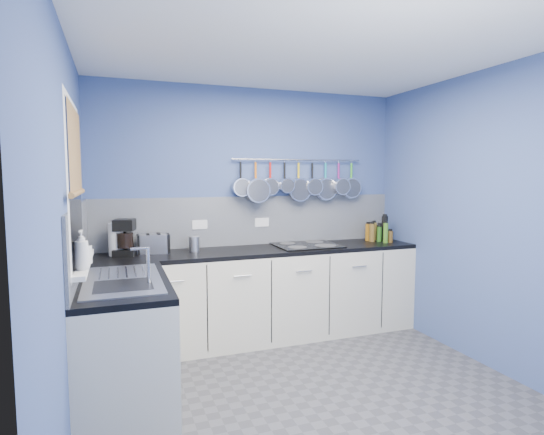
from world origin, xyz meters
TOP-DOWN VIEW (x-y plane):
  - floor at (0.00, 0.00)m, footprint 3.20×3.00m
  - ceiling at (0.00, 0.00)m, footprint 3.20×3.00m
  - wall_back at (0.00, 1.51)m, footprint 3.20×0.02m
  - wall_front at (0.00, -1.51)m, footprint 3.20×0.02m
  - wall_left at (-1.61, 0.00)m, footprint 0.02×3.00m
  - wall_right at (1.61, 0.00)m, footprint 0.02×3.00m
  - backsplash_back at (0.00, 1.49)m, footprint 3.20×0.02m
  - backsplash_left at (-1.59, 0.60)m, footprint 0.02×1.80m
  - cabinet_run_back at (0.00, 1.20)m, footprint 3.20×0.60m
  - worktop_back at (0.00, 1.20)m, footprint 3.20×0.60m
  - cabinet_run_left at (-1.30, 0.30)m, footprint 0.60×1.20m
  - worktop_left at (-1.30, 0.30)m, footprint 0.60×1.20m
  - window_frame at (-1.58, 0.30)m, footprint 0.01×1.00m
  - window_glass at (-1.57, 0.30)m, footprint 0.01×0.90m
  - bamboo_blind at (-1.56, 0.30)m, footprint 0.01×0.90m
  - window_sill at (-1.55, 0.30)m, footprint 0.10×0.98m
  - sink_unit at (-1.30, 0.30)m, footprint 0.50×0.95m
  - mixer_tap at (-1.14, 0.12)m, footprint 0.12×0.08m
  - socket_left at (-0.55, 1.48)m, footprint 0.15×0.01m
  - socket_right at (0.10, 1.48)m, footprint 0.15×0.01m
  - pot_rail at (0.50, 1.45)m, footprint 1.45×0.02m
  - soap_bottle_a at (-1.53, 0.01)m, footprint 0.10×0.10m
  - soap_bottle_b at (-1.53, 0.18)m, footprint 0.10×0.10m
  - paper_towel at (-1.34, 1.30)m, footprint 0.15×0.15m
  - coffee_maker at (-1.26, 1.27)m, footprint 0.23×0.24m
  - toaster at (-1.01, 1.32)m, footprint 0.30×0.21m
  - canister at (-0.64, 1.27)m, footprint 0.11×0.11m
  - hob at (0.50, 1.23)m, footprint 0.64×0.56m
  - pan_0 at (-0.13, 1.44)m, footprint 0.18×0.09m
  - pan_1 at (0.02, 1.44)m, footprint 0.25×0.13m
  - pan_2 at (0.18, 1.44)m, footprint 0.18×0.05m
  - pan_3 at (0.34, 1.44)m, footprint 0.16×0.12m
  - pan_4 at (0.50, 1.44)m, footprint 0.25×0.08m
  - pan_5 at (0.66, 1.44)m, footprint 0.18×0.10m
  - pan_6 at (0.82, 1.44)m, footprint 0.24×0.06m
  - pan_7 at (0.98, 1.44)m, footprint 0.18×0.13m
  - pan_8 at (1.14, 1.44)m, footprint 0.22×0.05m
  - condiment_0 at (1.44, 1.32)m, footprint 0.07×0.07m
  - condiment_1 at (1.37, 1.34)m, footprint 0.06×0.06m
  - condiment_2 at (1.29, 1.32)m, footprint 0.06×0.06m
  - condiment_3 at (1.43, 1.22)m, footprint 0.07×0.07m
  - condiment_4 at (1.36, 1.21)m, footprint 0.05×0.05m
  - condiment_5 at (1.28, 1.24)m, footprint 0.06×0.06m
  - condiment_6 at (1.43, 1.12)m, footprint 0.06×0.06m
  - condiment_7 at (1.37, 1.11)m, footprint 0.05×0.05m

SIDE VIEW (x-z plane):
  - floor at x=0.00m, z-range -0.02..0.00m
  - cabinet_run_back at x=0.00m, z-range 0.00..0.86m
  - cabinet_run_left at x=-1.30m, z-range 0.00..0.86m
  - worktop_back at x=0.00m, z-range 0.86..0.90m
  - worktop_left at x=-1.30m, z-range 0.86..0.90m
  - sink_unit at x=-1.30m, z-range 0.90..0.91m
  - hob at x=0.50m, z-range 0.90..0.91m
  - condiment_6 at x=1.43m, z-range 0.90..1.02m
  - canister at x=-0.64m, z-range 0.90..1.04m
  - condiment_4 at x=1.36m, z-range 0.90..1.06m
  - condiment_0 at x=1.44m, z-range 0.90..1.07m
  - toaster at x=-1.01m, z-range 0.90..1.07m
  - condiment_2 at x=1.29m, z-range 0.90..1.08m
  - condiment_1 at x=1.37m, z-range 0.90..1.09m
  - condiment_5 at x=1.28m, z-range 0.90..1.10m
  - condiment_7 at x=1.37m, z-range 0.90..1.11m
  - mixer_tap at x=-1.14m, z-range 0.90..1.16m
  - window_sill at x=-1.55m, z-range 1.02..1.05m
  - condiment_3 at x=1.43m, z-range 0.90..1.18m
  - paper_towel at x=-1.34m, z-range 0.90..1.19m
  - coffee_maker at x=-1.26m, z-range 0.90..1.23m
  - socket_left at x=-0.55m, z-range 1.09..1.18m
  - socket_right at x=0.10m, z-range 1.09..1.18m
  - soap_bottle_b at x=-1.53m, z-range 1.05..1.22m
  - backsplash_back at x=0.00m, z-range 0.90..1.40m
  - backsplash_left at x=-1.59m, z-range 0.90..1.40m
  - soap_bottle_a at x=-1.53m, z-range 1.05..1.29m
  - wall_back at x=0.00m, z-range 0.00..2.50m
  - wall_front at x=0.00m, z-range 0.00..2.50m
  - wall_left at x=-1.61m, z-range 0.00..2.50m
  - wall_right at x=1.61m, z-range 0.00..2.50m
  - window_glass at x=-1.57m, z-range 1.05..2.05m
  - window_frame at x=-1.58m, z-range 1.00..2.10m
  - pan_1 at x=0.02m, z-range 1.34..1.78m
  - pan_4 at x=0.50m, z-range 1.34..1.78m
  - pan_6 at x=0.82m, z-range 1.35..1.78m
  - pan_8 at x=1.14m, z-range 1.37..1.78m
  - pan_5 at x=0.66m, z-range 1.41..1.78m
  - pan_0 at x=-0.13m, z-range 1.41..1.78m
  - pan_7 at x=0.98m, z-range 1.41..1.78m
  - pan_2 at x=0.18m, z-range 1.41..1.78m
  - pan_3 at x=0.34m, z-range 1.43..1.78m
  - bamboo_blind at x=-1.56m, z-range 1.50..2.05m
  - pot_rail at x=0.50m, z-range 1.77..1.79m
  - ceiling at x=0.00m, z-range 2.50..2.52m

